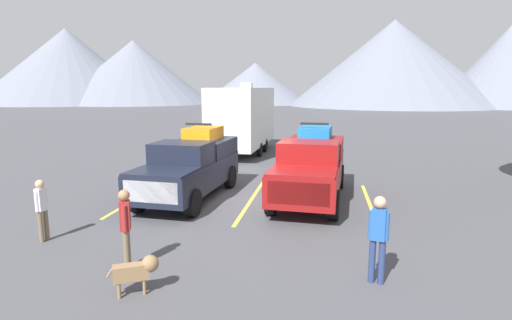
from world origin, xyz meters
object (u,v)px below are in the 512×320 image
at_px(pickup_truck_a, 191,165).
at_px(pickup_truck_b, 311,165).
at_px(camper_trailer_a, 243,117).
at_px(person_b, 378,234).
at_px(person_c, 126,224).
at_px(person_a, 42,206).
at_px(dog, 139,269).

bearing_deg(pickup_truck_a, pickup_truck_b, 7.27).
bearing_deg(camper_trailer_a, pickup_truck_b, -65.34).
distance_m(pickup_truck_a, person_b, 7.83).
bearing_deg(person_c, person_a, 157.62).
distance_m(pickup_truck_b, person_a, 8.16).
relative_size(pickup_truck_a, person_b, 3.17).
bearing_deg(dog, person_a, 149.26).
height_order(camper_trailer_a, person_c, camper_trailer_a).
bearing_deg(person_b, pickup_truck_b, 103.79).
bearing_deg(person_b, pickup_truck_a, 135.17).
xyz_separation_m(pickup_truck_a, dog, (1.20, -6.67, -0.66)).
xyz_separation_m(camper_trailer_a, person_b, (5.66, -15.14, -1.12)).
relative_size(person_a, person_b, 0.89).
relative_size(pickup_truck_b, person_c, 3.44).
bearing_deg(pickup_truck_b, dog, -111.74).
distance_m(person_c, dog, 1.27).
distance_m(person_a, person_c, 3.01).
height_order(person_a, person_b, person_b).
relative_size(person_b, person_c, 1.02).
xyz_separation_m(person_a, person_b, (7.83, -0.92, 0.11)).
distance_m(person_a, dog, 4.07).
bearing_deg(pickup_truck_a, camper_trailer_a, 90.66).
height_order(pickup_truck_b, camper_trailer_a, camper_trailer_a).
distance_m(camper_trailer_a, person_c, 15.42).
distance_m(person_b, dog, 4.53).
relative_size(pickup_truck_a, person_c, 3.22).
xyz_separation_m(camper_trailer_a, person_c, (0.61, -15.37, -1.13)).
height_order(pickup_truck_b, person_a, pickup_truck_b).
height_order(person_a, person_c, person_c).
bearing_deg(pickup_truck_b, camper_trailer_a, 114.66).
height_order(pickup_truck_a, camper_trailer_a, camper_trailer_a).
relative_size(pickup_truck_a, dog, 6.48).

